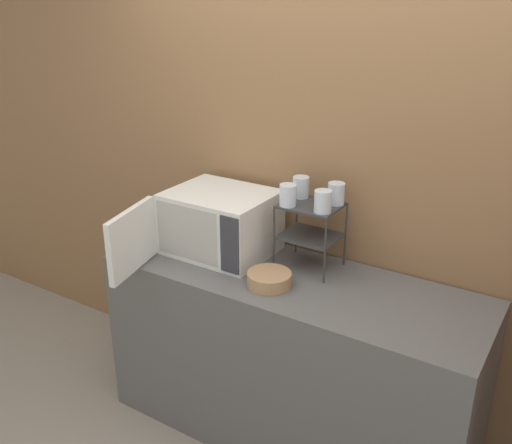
{
  "coord_description": "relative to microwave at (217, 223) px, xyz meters",
  "views": [
    {
      "loc": [
        1.15,
        -1.81,
        2.2
      ],
      "look_at": [
        -0.22,
        0.35,
        1.15
      ],
      "focal_mm": 40.0,
      "sensor_mm": 36.0,
      "label": 1
    }
  ],
  "objects": [
    {
      "name": "dish_rack",
      "position": [
        0.49,
        0.1,
        0.08
      ],
      "size": [
        0.28,
        0.24,
        0.33
      ],
      "color": "#333333",
      "rests_on": "counter"
    },
    {
      "name": "glass_back_right",
      "position": [
        0.58,
        0.17,
        0.22
      ],
      "size": [
        0.08,
        0.08,
        0.1
      ],
      "color": "silver",
      "rests_on": "dish_rack"
    },
    {
      "name": "glass_front_left",
      "position": [
        0.4,
        0.03,
        0.22
      ],
      "size": [
        0.08,
        0.08,
        0.1
      ],
      "color": "silver",
      "rests_on": "dish_rack"
    },
    {
      "name": "glass_front_right",
      "position": [
        0.58,
        0.04,
        0.22
      ],
      "size": [
        0.08,
        0.08,
        0.1
      ],
      "color": "silver",
      "rests_on": "dish_rack"
    },
    {
      "name": "microwave",
      "position": [
        0.0,
        0.0,
        0.0
      ],
      "size": [
        0.55,
        0.83,
        0.32
      ],
      "color": "silver",
      "rests_on": "counter"
    },
    {
      "name": "bowl",
      "position": [
        0.42,
        -0.17,
        -0.13
      ],
      "size": [
        0.21,
        0.21,
        0.06
      ],
      "color": "#AD7F56",
      "rests_on": "counter"
    },
    {
      "name": "wall_back",
      "position": [
        0.47,
        0.31,
        0.21
      ],
      "size": [
        8.0,
        0.06,
        2.6
      ],
      "color": "olive",
      "rests_on": "ground_plane"
    },
    {
      "name": "counter",
      "position": [
        0.47,
        -0.05,
        -0.62
      ],
      "size": [
        1.86,
        0.64,
        0.92
      ],
      "color": "#595654",
      "rests_on": "ground_plane"
    },
    {
      "name": "glass_back_left",
      "position": [
        0.39,
        0.17,
        0.22
      ],
      "size": [
        0.08,
        0.08,
        0.1
      ],
      "color": "silver",
      "rests_on": "dish_rack"
    }
  ]
}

